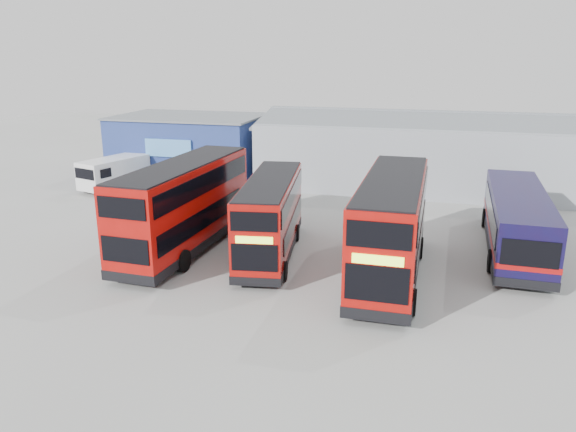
{
  "coord_description": "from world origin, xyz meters",
  "views": [
    {
      "loc": [
        6.69,
        -26.22,
        10.45
      ],
      "look_at": [
        -0.67,
        1.0,
        2.1
      ],
      "focal_mm": 35.0,
      "sensor_mm": 36.0,
      "label": 1
    }
  ],
  "objects_px": {
    "double_decker_right": "(391,228)",
    "single_decker_blue": "(516,223)",
    "maintenance_shed": "(455,153)",
    "panel_van": "(114,172)",
    "double_decker_centre": "(270,218)",
    "double_decker_left": "(185,208)",
    "office_block": "(190,145)"
  },
  "relations": [
    {
      "from": "double_decker_right",
      "to": "single_decker_blue",
      "type": "relative_size",
      "value": 0.94
    },
    {
      "from": "maintenance_shed",
      "to": "double_decker_centre",
      "type": "xyz_separation_m",
      "value": [
        -9.5,
        -19.43,
        -0.55
      ]
    },
    {
      "from": "double_decker_right",
      "to": "panel_van",
      "type": "distance_m",
      "value": 25.47
    },
    {
      "from": "panel_van",
      "to": "maintenance_shed",
      "type": "bearing_deg",
      "value": 34.74
    },
    {
      "from": "double_decker_right",
      "to": "panel_van",
      "type": "xyz_separation_m",
      "value": [
        -22.34,
        12.2,
        -1.04
      ]
    },
    {
      "from": "double_decker_right",
      "to": "panel_van",
      "type": "relative_size",
      "value": 1.92
    },
    {
      "from": "double_decker_centre",
      "to": "single_decker_blue",
      "type": "bearing_deg",
      "value": 8.86
    },
    {
      "from": "double_decker_right",
      "to": "double_decker_left",
      "type": "bearing_deg",
      "value": 175.79
    },
    {
      "from": "double_decker_left",
      "to": "double_decker_right",
      "type": "height_order",
      "value": "double_decker_right"
    },
    {
      "from": "double_decker_right",
      "to": "single_decker_blue",
      "type": "xyz_separation_m",
      "value": [
        6.19,
        5.18,
        -0.78
      ]
    },
    {
      "from": "maintenance_shed",
      "to": "double_decker_left",
      "type": "relative_size",
      "value": 2.65
    },
    {
      "from": "panel_van",
      "to": "double_decker_left",
      "type": "bearing_deg",
      "value": -28.7
    },
    {
      "from": "maintenance_shed",
      "to": "panel_van",
      "type": "xyz_separation_m",
      "value": [
        -25.52,
        -8.5,
        -1.24
      ]
    },
    {
      "from": "double_decker_left",
      "to": "double_decker_right",
      "type": "bearing_deg",
      "value": 178.01
    },
    {
      "from": "maintenance_shed",
      "to": "double_decker_centre",
      "type": "bearing_deg",
      "value": -116.06
    },
    {
      "from": "double_decker_left",
      "to": "double_decker_centre",
      "type": "relative_size",
      "value": 1.15
    },
    {
      "from": "double_decker_left",
      "to": "double_decker_centre",
      "type": "height_order",
      "value": "double_decker_left"
    },
    {
      "from": "double_decker_right",
      "to": "single_decker_blue",
      "type": "distance_m",
      "value": 8.1
    },
    {
      "from": "maintenance_shed",
      "to": "double_decker_right",
      "type": "distance_m",
      "value": 20.94
    },
    {
      "from": "panel_van",
      "to": "double_decker_right",
      "type": "bearing_deg",
      "value": -12.32
    },
    {
      "from": "single_decker_blue",
      "to": "double_decker_centre",
      "type": "bearing_deg",
      "value": 18.76
    },
    {
      "from": "double_decker_left",
      "to": "panel_van",
      "type": "distance_m",
      "value": 16.11
    },
    {
      "from": "maintenance_shed",
      "to": "panel_van",
      "type": "relative_size",
      "value": 5.1
    },
    {
      "from": "double_decker_left",
      "to": "office_block",
      "type": "bearing_deg",
      "value": -63.98
    },
    {
      "from": "double_decker_centre",
      "to": "single_decker_blue",
      "type": "xyz_separation_m",
      "value": [
        12.51,
        3.91,
        -0.43
      ]
    },
    {
      "from": "maintenance_shed",
      "to": "double_decker_right",
      "type": "relative_size",
      "value": 2.66
    },
    {
      "from": "double_decker_centre",
      "to": "panel_van",
      "type": "relative_size",
      "value": 1.67
    },
    {
      "from": "double_decker_left",
      "to": "panel_van",
      "type": "xyz_separation_m",
      "value": [
        -11.36,
        11.37,
        -1.03
      ]
    },
    {
      "from": "double_decker_left",
      "to": "single_decker_blue",
      "type": "distance_m",
      "value": 17.72
    },
    {
      "from": "maintenance_shed",
      "to": "double_decker_centre",
      "type": "relative_size",
      "value": 3.06
    },
    {
      "from": "office_block",
      "to": "panel_van",
      "type": "relative_size",
      "value": 2.06
    },
    {
      "from": "office_block",
      "to": "double_decker_left",
      "type": "height_order",
      "value": "office_block"
    }
  ]
}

